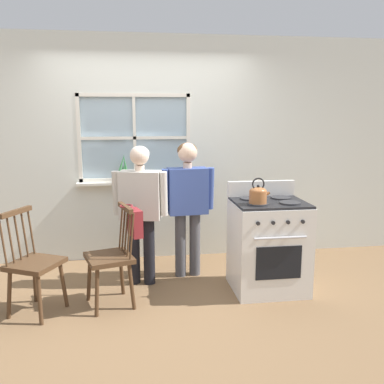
{
  "coord_description": "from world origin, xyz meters",
  "views": [
    {
      "loc": [
        -0.21,
        -3.81,
        1.8
      ],
      "look_at": [
        0.4,
        0.41,
        1.0
      ],
      "focal_mm": 40.0,
      "sensor_mm": 36.0,
      "label": 1
    }
  ],
  "objects_px": {
    "person_elderly_left": "(140,202)",
    "stove": "(268,245)",
    "person_teen_center": "(188,196)",
    "chair_near_wall": "(33,264)",
    "potted_plant": "(124,174)",
    "chair_by_window": "(111,258)",
    "kettle": "(258,194)",
    "handbag": "(135,222)"
  },
  "relations": [
    {
      "from": "chair_near_wall",
      "to": "person_elderly_left",
      "type": "distance_m",
      "value": 1.2
    },
    {
      "from": "chair_by_window",
      "to": "person_teen_center",
      "type": "relative_size",
      "value": 0.64
    },
    {
      "from": "chair_by_window",
      "to": "person_elderly_left",
      "type": "bearing_deg",
      "value": 132.19
    },
    {
      "from": "stove",
      "to": "person_teen_center",
      "type": "bearing_deg",
      "value": 147.05
    },
    {
      "from": "chair_by_window",
      "to": "kettle",
      "type": "height_order",
      "value": "kettle"
    },
    {
      "from": "person_elderly_left",
      "to": "kettle",
      "type": "bearing_deg",
      "value": -9.27
    },
    {
      "from": "chair_near_wall",
      "to": "potted_plant",
      "type": "xyz_separation_m",
      "value": [
        0.8,
        1.31,
        0.61
      ]
    },
    {
      "from": "stove",
      "to": "handbag",
      "type": "bearing_deg",
      "value": -176.7
    },
    {
      "from": "person_elderly_left",
      "to": "potted_plant",
      "type": "relative_size",
      "value": 4.28
    },
    {
      "from": "chair_by_window",
      "to": "stove",
      "type": "height_order",
      "value": "stove"
    },
    {
      "from": "person_elderly_left",
      "to": "stove",
      "type": "bearing_deg",
      "value": -1.24
    },
    {
      "from": "chair_near_wall",
      "to": "person_elderly_left",
      "type": "xyz_separation_m",
      "value": [
        0.98,
        0.55,
        0.43
      ]
    },
    {
      "from": "chair_by_window",
      "to": "potted_plant",
      "type": "xyz_separation_m",
      "value": [
        0.12,
        1.25,
        0.61
      ]
    },
    {
      "from": "chair_by_window",
      "to": "person_elderly_left",
      "type": "xyz_separation_m",
      "value": [
        0.29,
        0.48,
        0.43
      ]
    },
    {
      "from": "person_teen_center",
      "to": "handbag",
      "type": "xyz_separation_m",
      "value": [
        -0.58,
        -0.57,
        -0.12
      ]
    },
    {
      "from": "handbag",
      "to": "potted_plant",
      "type": "bearing_deg",
      "value": 95.32
    },
    {
      "from": "person_elderly_left",
      "to": "chair_by_window",
      "type": "bearing_deg",
      "value": -107.72
    },
    {
      "from": "chair_near_wall",
      "to": "potted_plant",
      "type": "bearing_deg",
      "value": -4.51
    },
    {
      "from": "chair_by_window",
      "to": "person_elderly_left",
      "type": "height_order",
      "value": "person_elderly_left"
    },
    {
      "from": "person_teen_center",
      "to": "potted_plant",
      "type": "relative_size",
      "value": 4.33
    },
    {
      "from": "person_teen_center",
      "to": "handbag",
      "type": "height_order",
      "value": "person_teen_center"
    },
    {
      "from": "person_teen_center",
      "to": "stove",
      "type": "xyz_separation_m",
      "value": [
        0.76,
        -0.49,
        -0.43
      ]
    },
    {
      "from": "person_teen_center",
      "to": "kettle",
      "type": "relative_size",
      "value": 5.99
    },
    {
      "from": "person_elderly_left",
      "to": "chair_near_wall",
      "type": "bearing_deg",
      "value": -137.28
    },
    {
      "from": "person_teen_center",
      "to": "chair_by_window",
      "type": "bearing_deg",
      "value": -147.06
    },
    {
      "from": "stove",
      "to": "kettle",
      "type": "distance_m",
      "value": 0.59
    },
    {
      "from": "chair_near_wall",
      "to": "person_elderly_left",
      "type": "height_order",
      "value": "person_elderly_left"
    },
    {
      "from": "person_elderly_left",
      "to": "stove",
      "type": "distance_m",
      "value": 1.38
    },
    {
      "from": "chair_near_wall",
      "to": "handbag",
      "type": "xyz_separation_m",
      "value": [
        0.91,
        0.13,
        0.32
      ]
    },
    {
      "from": "person_elderly_left",
      "to": "kettle",
      "type": "relative_size",
      "value": 5.92
    },
    {
      "from": "person_teen_center",
      "to": "stove",
      "type": "bearing_deg",
      "value": -38.37
    },
    {
      "from": "person_elderly_left",
      "to": "handbag",
      "type": "distance_m",
      "value": 0.43
    },
    {
      "from": "kettle",
      "to": "handbag",
      "type": "bearing_deg",
      "value": 177.36
    },
    {
      "from": "chair_by_window",
      "to": "kettle",
      "type": "relative_size",
      "value": 3.85
    },
    {
      "from": "person_teen_center",
      "to": "stove",
      "type": "relative_size",
      "value": 1.36
    },
    {
      "from": "chair_near_wall",
      "to": "stove",
      "type": "distance_m",
      "value": 2.26
    },
    {
      "from": "potted_plant",
      "to": "handbag",
      "type": "bearing_deg",
      "value": -84.68
    },
    {
      "from": "person_elderly_left",
      "to": "kettle",
      "type": "height_order",
      "value": "person_elderly_left"
    },
    {
      "from": "chair_by_window",
      "to": "kettle",
      "type": "xyz_separation_m",
      "value": [
        1.4,
        0.01,
        0.57
      ]
    },
    {
      "from": "chair_near_wall",
      "to": "stove",
      "type": "relative_size",
      "value": 0.88
    },
    {
      "from": "chair_by_window",
      "to": "chair_near_wall",
      "type": "height_order",
      "value": "same"
    },
    {
      "from": "person_elderly_left",
      "to": "person_teen_center",
      "type": "distance_m",
      "value": 0.54
    }
  ]
}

